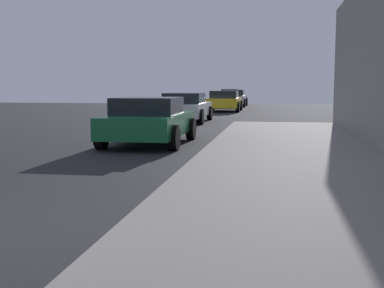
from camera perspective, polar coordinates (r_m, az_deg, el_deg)
The scene contains 6 objects.
sidewalk at distance 4.45m, azimuth 14.35°, elevation -13.37°, with size 4.00×32.00×0.15m, color gray.
car_green at distance 13.63m, azimuth -4.87°, elevation 2.67°, with size 2.07×4.02×1.27m.
car_white at distance 22.02m, azimuth -0.79°, elevation 4.19°, with size 2.00×4.49×1.27m.
car_yellow at distance 31.38m, azimuth 3.70°, elevation 4.90°, with size 2.06×4.19×1.27m.
car_silver at distance 38.71m, azimuth 4.77°, elevation 5.22°, with size 1.93×4.50×1.27m.
car_black at distance 47.47m, azimuth 4.37°, elevation 5.48°, with size 1.93×4.55×1.27m.
Camera 1 is at (3.60, -4.16, 1.58)m, focal length 47.08 mm.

